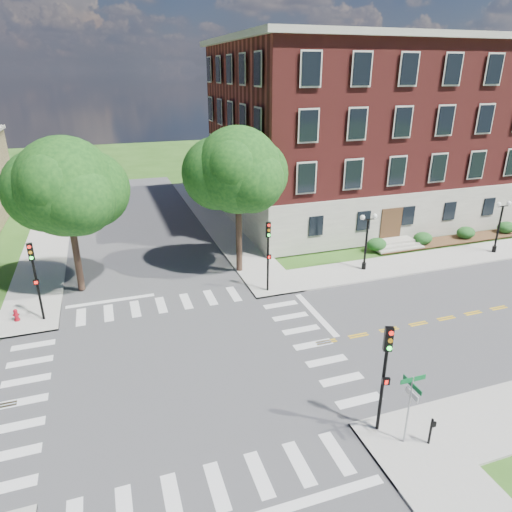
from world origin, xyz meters
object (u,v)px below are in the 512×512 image
object	(u,v)px
traffic_signal_nw	(35,272)
fire_hydrant	(16,315)
twin_lamp_west	(367,239)
push_button_post	(431,430)
street_sign_pole	(411,397)
traffic_signal_se	(385,367)
twin_lamp_east	(499,224)
traffic_signal_ne	(268,248)

from	to	relation	value
traffic_signal_nw	fire_hydrant	bearing A→B (deg)	167.79
twin_lamp_west	push_button_post	bearing A→B (deg)	-112.69
traffic_signal_nw	twin_lamp_west	world-z (taller)	traffic_signal_nw
street_sign_pole	push_button_post	xyz separation A→B (m)	(0.88, -0.41, -1.51)
traffic_signal_se	traffic_signal_nw	xyz separation A→B (m)	(-13.81, 14.15, 0.00)
push_button_post	street_sign_pole	bearing A→B (deg)	154.73
twin_lamp_west	fire_hydrant	xyz separation A→B (m)	(-23.41, -0.06, -2.06)
twin_lamp_east	street_sign_pole	bearing A→B (deg)	-142.11
traffic_signal_nw	twin_lamp_east	world-z (taller)	traffic_signal_nw
traffic_signal_ne	push_button_post	distance (m)	15.08
traffic_signal_se	twin_lamp_east	bearing A→B (deg)	35.28
traffic_signal_ne	twin_lamp_west	bearing A→B (deg)	7.57
fire_hydrant	traffic_signal_ne	bearing A→B (deg)	-3.74
street_sign_pole	twin_lamp_west	bearing A→B (deg)	64.09
street_sign_pole	fire_hydrant	xyz separation A→B (m)	(-15.89, 15.42, -1.84)
push_button_post	fire_hydrant	xyz separation A→B (m)	(-16.76, 15.83, -0.33)
twin_lamp_west	push_button_post	world-z (taller)	twin_lamp_west
traffic_signal_se	twin_lamp_east	xyz separation A→B (m)	(19.99, 14.14, -0.66)
twin_lamp_east	push_button_post	bearing A→B (deg)	-140.05
traffic_signal_se	street_sign_pole	bearing A→B (deg)	-57.65
traffic_signal_ne	push_button_post	world-z (taller)	traffic_signal_ne
twin_lamp_west	fire_hydrant	size ratio (longest dim) A/B	5.64
traffic_signal_se	street_sign_pole	distance (m)	1.43
traffic_signal_ne	twin_lamp_west	xyz separation A→B (m)	(8.00, 1.06, -0.66)
traffic_signal_nw	traffic_signal_se	bearing A→B (deg)	-45.70
traffic_signal_nw	twin_lamp_east	bearing A→B (deg)	-0.01
traffic_signal_nw	street_sign_pole	world-z (taller)	traffic_signal_nw
twin_lamp_east	fire_hydrant	xyz separation A→B (m)	(-35.28, 0.33, -2.06)
traffic_signal_nw	twin_lamp_west	size ratio (longest dim) A/B	1.13
traffic_signal_ne	twin_lamp_west	distance (m)	8.10
fire_hydrant	push_button_post	bearing A→B (deg)	-43.36
street_sign_pole	push_button_post	bearing A→B (deg)	-25.27
traffic_signal_se	push_button_post	world-z (taller)	traffic_signal_se
traffic_signal_ne	fire_hydrant	xyz separation A→B (m)	(-15.40, 1.01, -2.72)
traffic_signal_se	traffic_signal_ne	size ratio (longest dim) A/B	1.00
twin_lamp_east	street_sign_pole	world-z (taller)	twin_lamp_east
twin_lamp_east	traffic_signal_nw	bearing A→B (deg)	179.99
street_sign_pole	twin_lamp_east	bearing A→B (deg)	37.89
traffic_signal_ne	street_sign_pole	world-z (taller)	traffic_signal_ne
street_sign_pole	fire_hydrant	bearing A→B (deg)	135.86
twin_lamp_east	push_button_post	xyz separation A→B (m)	(-18.51, -15.50, -1.73)
traffic_signal_ne	fire_hydrant	world-z (taller)	traffic_signal_ne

